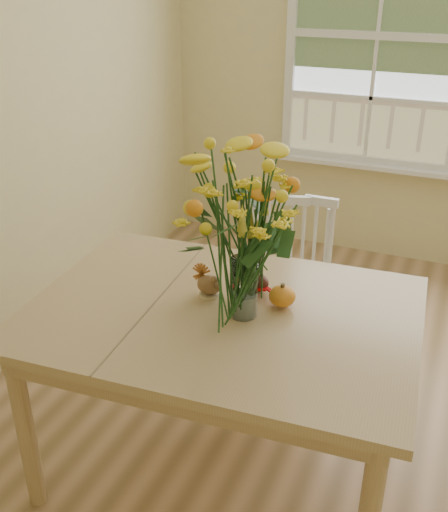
% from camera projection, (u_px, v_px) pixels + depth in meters
% --- Properties ---
extents(floor, '(4.00, 4.50, 0.01)m').
position_uv_depth(floor, '(374.00, 483.00, 2.54)').
color(floor, olive).
rests_on(floor, ground).
extents(dining_table, '(1.54, 1.15, 0.79)m').
position_uv_depth(dining_table, '(222.00, 330.00, 2.33)').
color(dining_table, tan).
rests_on(dining_table, floor).
extents(windsor_chair, '(0.54, 0.53, 0.93)m').
position_uv_depth(windsor_chair, '(289.00, 283.00, 3.02)').
color(windsor_chair, white).
rests_on(windsor_chair, floor).
extents(flower_vase, '(0.49, 0.49, 0.58)m').
position_uv_depth(flower_vase, '(245.00, 230.00, 2.10)').
color(flower_vase, white).
rests_on(flower_vase, dining_table).
extents(pumpkin, '(0.10, 0.10, 0.08)m').
position_uv_depth(pumpkin, '(282.00, 297.00, 2.29)').
color(pumpkin, orange).
rests_on(pumpkin, dining_table).
extents(turkey_figurine, '(0.10, 0.08, 0.12)m').
position_uv_depth(turkey_figurine, '(209.00, 285.00, 2.36)').
color(turkey_figurine, '#CCB78C').
rests_on(turkey_figurine, dining_table).
extents(dark_gourd, '(0.13, 0.09, 0.07)m').
position_uv_depth(dark_gourd, '(259.00, 284.00, 2.39)').
color(dark_gourd, '#38160F').
rests_on(dark_gourd, dining_table).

